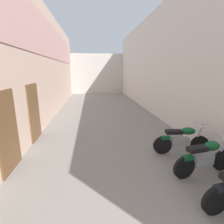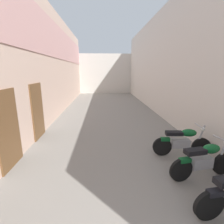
{
  "view_description": "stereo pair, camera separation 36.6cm",
  "coord_description": "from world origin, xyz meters",
  "views": [
    {
      "loc": [
        -0.8,
        1.09,
        2.68
      ],
      "look_at": [
        -0.09,
        6.73,
        1.28
      ],
      "focal_mm": 27.06,
      "sensor_mm": 36.0,
      "label": 1
    },
    {
      "loc": [
        -0.43,
        1.05,
        2.68
      ],
      "look_at": [
        -0.09,
        6.73,
        1.28
      ],
      "focal_mm": 27.06,
      "sensor_mm": 36.0,
      "label": 2
    }
  ],
  "objects": [
    {
      "name": "ground_plane",
      "position": [
        0.0,
        8.85,
        0.0
      ],
      "size": [
        37.7,
        37.7,
        0.0
      ],
      "primitive_type": "plane",
      "color": "gray"
    },
    {
      "name": "building_right",
      "position": [
        3.25,
        10.84,
        3.09
      ],
      "size": [
        0.45,
        21.7,
        6.18
      ],
      "color": "beige",
      "rests_on": "ground"
    },
    {
      "name": "motorcycle_fourth",
      "position": [
        2.11,
        4.74,
        0.5
      ],
      "size": [
        1.84,
        0.58,
        1.04
      ],
      "color": "black",
      "rests_on": "ground"
    },
    {
      "name": "motorcycle_fifth",
      "position": [
        2.11,
        5.9,
        0.5
      ],
      "size": [
        1.85,
        0.58,
        1.04
      ],
      "color": "black",
      "rests_on": "ground"
    },
    {
      "name": "building_left",
      "position": [
        -3.24,
        10.78,
        3.04
      ],
      "size": [
        0.45,
        21.7,
        6.05
      ],
      "color": "beige",
      "rests_on": "ground"
    },
    {
      "name": "building_far_end",
      "position": [
        0.0,
        22.7,
        2.31
      ],
      "size": [
        9.09,
        2.0,
        4.62
      ],
      "primitive_type": "cube",
      "color": "beige",
      "rests_on": "ground"
    }
  ]
}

